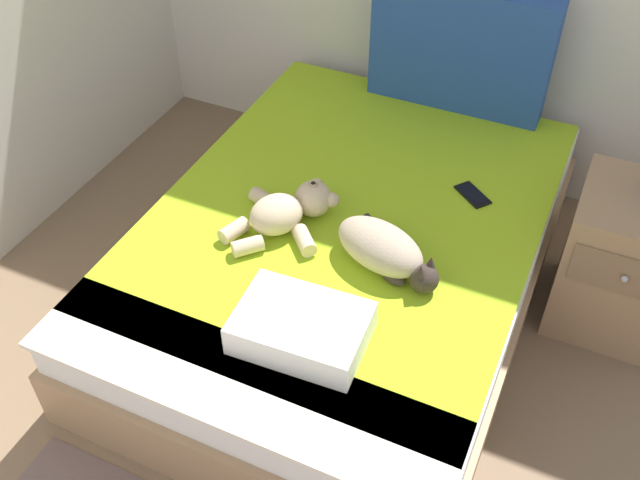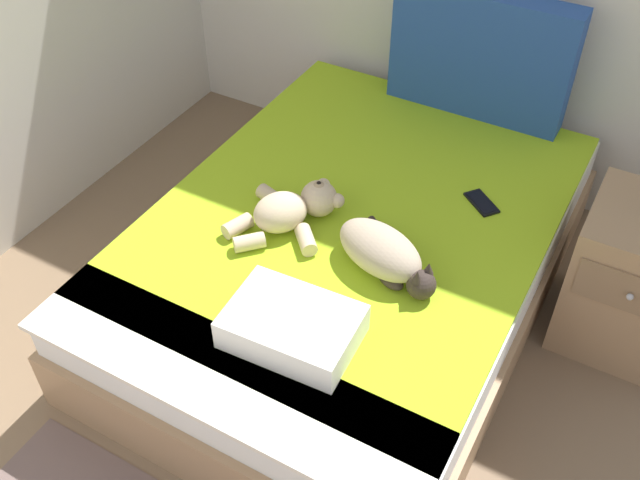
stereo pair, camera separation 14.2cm
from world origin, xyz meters
name	(u,v)px [view 1 (the left image)]	position (x,y,z in m)	size (l,w,h in m)	color
bed	(345,258)	(1.46, 2.99, 0.22)	(1.43, 1.99, 0.45)	#9E7A56
patterned_cushion	(460,49)	(1.60, 3.89, 0.72)	(0.78, 0.13, 0.54)	#264C99
cat	(384,250)	(1.68, 2.79, 0.53)	(0.42, 0.34, 0.15)	tan
teddy_bear	(287,211)	(1.29, 2.84, 0.52)	(0.36, 0.44, 0.15)	beige
cell_phone	(473,195)	(1.86, 3.29, 0.46)	(0.16, 0.15, 0.01)	black
throw_pillow	(301,328)	(1.57, 2.38, 0.51)	(0.40, 0.28, 0.11)	white
nightstand	(623,261)	(2.45, 3.34, 0.30)	(0.43, 0.47, 0.59)	#9E7A56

